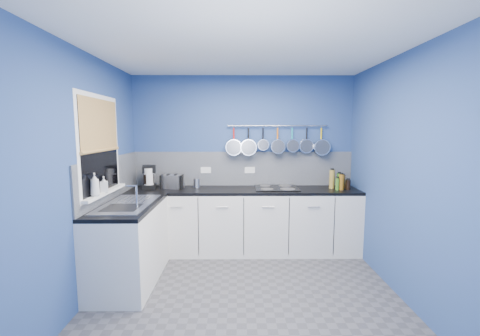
{
  "coord_description": "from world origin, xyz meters",
  "views": [
    {
      "loc": [
        -0.08,
        -3.11,
        1.72
      ],
      "look_at": [
        -0.05,
        0.75,
        1.25
      ],
      "focal_mm": 23.44,
      "sensor_mm": 36.0,
      "label": 1
    }
  ],
  "objects_px": {
    "soap_bottle_a": "(95,185)",
    "coffee_maker": "(149,177)",
    "paper_towel": "(149,179)",
    "toaster": "(172,181)",
    "hob": "(276,188)",
    "canister": "(197,183)",
    "soap_bottle_b": "(104,184)"
  },
  "relations": [
    {
      "from": "soap_bottle_a",
      "to": "hob",
      "type": "bearing_deg",
      "value": 31.43
    },
    {
      "from": "soap_bottle_a",
      "to": "soap_bottle_b",
      "type": "distance_m",
      "value": 0.22
    },
    {
      "from": "hob",
      "to": "soap_bottle_b",
      "type": "bearing_deg",
      "value": -153.27
    },
    {
      "from": "toaster",
      "to": "canister",
      "type": "distance_m",
      "value": 0.35
    },
    {
      "from": "soap_bottle_b",
      "to": "paper_towel",
      "type": "bearing_deg",
      "value": 77.73
    },
    {
      "from": "coffee_maker",
      "to": "hob",
      "type": "height_order",
      "value": "coffee_maker"
    },
    {
      "from": "canister",
      "to": "coffee_maker",
      "type": "bearing_deg",
      "value": -174.74
    },
    {
      "from": "canister",
      "to": "toaster",
      "type": "bearing_deg",
      "value": -174.59
    },
    {
      "from": "paper_towel",
      "to": "canister",
      "type": "relative_size",
      "value": 2.22
    },
    {
      "from": "paper_towel",
      "to": "canister",
      "type": "bearing_deg",
      "value": 7.71
    },
    {
      "from": "paper_towel",
      "to": "toaster",
      "type": "height_order",
      "value": "paper_towel"
    },
    {
      "from": "hob",
      "to": "coffee_maker",
      "type": "bearing_deg",
      "value": -179.69
    },
    {
      "from": "paper_towel",
      "to": "coffee_maker",
      "type": "xyz_separation_m",
      "value": [
        -0.0,
        0.03,
        0.02
      ]
    },
    {
      "from": "paper_towel",
      "to": "toaster",
      "type": "xyz_separation_m",
      "value": [
        0.31,
        0.06,
        -0.05
      ]
    },
    {
      "from": "soap_bottle_b",
      "to": "canister",
      "type": "bearing_deg",
      "value": 50.66
    },
    {
      "from": "soap_bottle_b",
      "to": "coffee_maker",
      "type": "height_order",
      "value": "coffee_maker"
    },
    {
      "from": "paper_towel",
      "to": "soap_bottle_a",
      "type": "bearing_deg",
      "value": -100.09
    },
    {
      "from": "soap_bottle_a",
      "to": "coffee_maker",
      "type": "distance_m",
      "value": 1.23
    },
    {
      "from": "soap_bottle_b",
      "to": "toaster",
      "type": "height_order",
      "value": "soap_bottle_b"
    },
    {
      "from": "soap_bottle_a",
      "to": "hob",
      "type": "height_order",
      "value": "soap_bottle_a"
    },
    {
      "from": "soap_bottle_b",
      "to": "hob",
      "type": "relative_size",
      "value": 0.29
    },
    {
      "from": "hob",
      "to": "canister",
      "type": "bearing_deg",
      "value": 177.42
    },
    {
      "from": "soap_bottle_a",
      "to": "coffee_maker",
      "type": "height_order",
      "value": "soap_bottle_a"
    },
    {
      "from": "soap_bottle_a",
      "to": "toaster",
      "type": "xyz_separation_m",
      "value": [
        0.52,
        1.24,
        -0.17
      ]
    },
    {
      "from": "toaster",
      "to": "hob",
      "type": "bearing_deg",
      "value": 17.02
    },
    {
      "from": "soap_bottle_b",
      "to": "canister",
      "type": "xyz_separation_m",
      "value": [
        0.87,
        1.06,
        -0.17
      ]
    },
    {
      "from": "paper_towel",
      "to": "hob",
      "type": "distance_m",
      "value": 1.79
    },
    {
      "from": "canister",
      "to": "paper_towel",
      "type": "bearing_deg",
      "value": -172.29
    },
    {
      "from": "coffee_maker",
      "to": "toaster",
      "type": "distance_m",
      "value": 0.33
    },
    {
      "from": "soap_bottle_a",
      "to": "canister",
      "type": "distance_m",
      "value": 1.55
    },
    {
      "from": "soap_bottle_b",
      "to": "hob",
      "type": "xyz_separation_m",
      "value": [
        2.0,
        1.01,
        -0.23
      ]
    },
    {
      "from": "coffee_maker",
      "to": "hob",
      "type": "relative_size",
      "value": 0.55
    }
  ]
}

